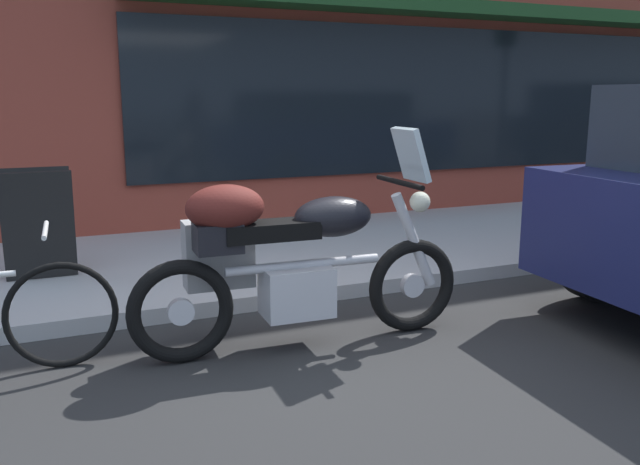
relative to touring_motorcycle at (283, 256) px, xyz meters
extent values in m
plane|color=#292929|center=(0.27, -0.38, -0.61)|extent=(80.00, 80.00, 0.00)
cube|color=black|center=(7.03, 3.51, 0.94)|extent=(15.07, 0.06, 1.80)
torus|color=black|center=(0.91, -0.08, -0.28)|extent=(0.65, 0.12, 0.65)
cylinder|color=silver|center=(0.91, -0.08, -0.28)|extent=(0.16, 0.07, 0.16)
torus|color=black|center=(-0.66, 0.00, -0.28)|extent=(0.65, 0.12, 0.65)
cylinder|color=silver|center=(-0.66, 0.00, -0.28)|extent=(0.16, 0.07, 0.16)
cube|color=silver|center=(0.08, -0.04, -0.23)|extent=(0.45, 0.32, 0.32)
cylinder|color=silver|center=(0.13, -0.04, -0.06)|extent=(1.03, 0.11, 0.06)
ellipsoid|color=black|center=(0.33, -0.05, 0.24)|extent=(0.53, 0.30, 0.26)
cube|color=black|center=(-0.09, -0.03, 0.18)|extent=(0.61, 0.27, 0.11)
cube|color=black|center=(-0.42, -0.01, 0.16)|extent=(0.29, 0.23, 0.18)
cylinder|color=silver|center=(0.91, -0.08, 0.04)|extent=(0.35, 0.09, 0.67)
cylinder|color=black|center=(0.79, -0.07, 0.44)|extent=(0.07, 0.62, 0.04)
cube|color=silver|center=(0.87, -0.08, 0.62)|extent=(0.16, 0.33, 0.35)
sphere|color=#EAEACC|center=(0.95, -0.08, 0.30)|extent=(0.14, 0.14, 0.14)
cube|color=#A5A5A5|center=(-0.36, 0.22, 0.00)|extent=(0.45, 0.22, 0.44)
cube|color=black|center=(-0.36, 0.33, 0.00)|extent=(0.37, 0.03, 0.03)
ellipsoid|color=#591E19|center=(-0.37, -0.02, 0.34)|extent=(0.49, 0.34, 0.28)
torus|color=black|center=(-1.33, 0.21, -0.28)|extent=(0.65, 0.07, 0.65)
cylinder|color=silver|center=(-1.38, 0.21, 0.24)|extent=(0.05, 0.48, 0.03)
cylinder|color=black|center=(2.65, -0.06, -0.28)|extent=(0.67, 0.26, 0.66)
cube|color=black|center=(-1.41, 1.85, -0.03)|extent=(0.55, 0.19, 0.90)
cube|color=black|center=(-1.41, 2.07, -0.03)|extent=(0.55, 0.19, 0.90)
camera|label=1|loc=(-1.41, -3.81, 1.00)|focal=36.94mm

